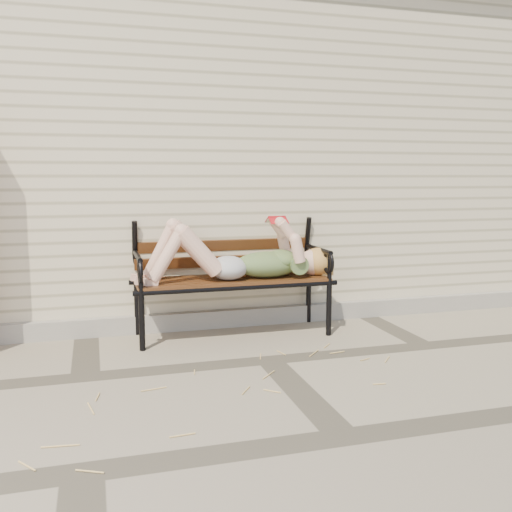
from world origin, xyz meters
name	(u,v)px	position (x,y,z in m)	size (l,w,h in m)	color
ground	(269,360)	(0.00, 0.00, 0.00)	(80.00, 80.00, 0.00)	gray
house_wall	(194,158)	(0.00, 3.00, 1.50)	(8.00, 4.00, 3.00)	beige
house_roof	(192,11)	(0.00, 3.00, 3.15)	(8.30, 4.30, 0.30)	#483B33
foundation_strip	(236,317)	(0.00, 0.97, 0.07)	(8.00, 0.10, 0.15)	#A09991
garden_bench	(229,259)	(-0.09, 0.81, 0.62)	(1.70, 0.68, 1.10)	black
reading_woman	(235,256)	(-0.08, 0.68, 0.65)	(1.61, 0.36, 0.51)	#0B364D
straw_scatter	(156,388)	(-0.83, -0.33, 0.01)	(2.32, 1.66, 0.01)	#DBB56B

